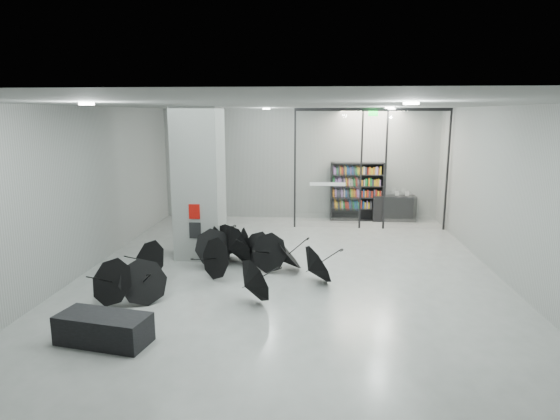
# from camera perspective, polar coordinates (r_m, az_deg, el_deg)

# --- Properties ---
(room) EXTENTS (14.00, 14.02, 4.01)m
(room) POSITION_cam_1_polar(r_m,az_deg,el_deg) (10.43, 1.03, 6.12)
(room) COLOR gray
(room) RESTS_ON ground
(column) EXTENTS (1.20, 1.20, 4.00)m
(column) POSITION_cam_1_polar(r_m,az_deg,el_deg) (12.88, -9.65, 3.21)
(column) COLOR slate
(column) RESTS_ON ground
(fire_cabinet) EXTENTS (0.28, 0.04, 0.38)m
(fire_cabinet) POSITION_cam_1_polar(r_m,az_deg,el_deg) (12.40, -10.23, -0.18)
(fire_cabinet) COLOR #A50A07
(fire_cabinet) RESTS_ON column
(info_panel) EXTENTS (0.30, 0.03, 0.42)m
(info_panel) POSITION_cam_1_polar(r_m,az_deg,el_deg) (12.51, -10.15, -2.43)
(info_panel) COLOR black
(info_panel) RESTS_ON column
(exit_sign) EXTENTS (0.30, 0.06, 0.15)m
(exit_sign) POSITION_cam_1_polar(r_m,az_deg,el_deg) (15.77, 11.11, 11.28)
(exit_sign) COLOR #0CE533
(exit_sign) RESTS_ON room
(glass_partition) EXTENTS (5.06, 0.08, 4.00)m
(glass_partition) POSITION_cam_1_polar(r_m,az_deg,el_deg) (16.05, 10.77, 5.43)
(glass_partition) COLOR silver
(glass_partition) RESTS_ON ground
(bench) EXTENTS (1.66, 0.95, 0.50)m
(bench) POSITION_cam_1_polar(r_m,az_deg,el_deg) (8.80, -20.39, -13.20)
(bench) COLOR black
(bench) RESTS_ON ground
(bookshelf) EXTENTS (1.92, 0.40, 2.10)m
(bookshelf) POSITION_cam_1_polar(r_m,az_deg,el_deg) (17.40, 9.20, 2.19)
(bookshelf) COLOR black
(bookshelf) RESTS_ON ground
(shop_counter) EXTENTS (1.55, 0.64, 0.92)m
(shop_counter) POSITION_cam_1_polar(r_m,az_deg,el_deg) (17.72, 13.44, 0.25)
(shop_counter) COLOR black
(shop_counter) RESTS_ON ground
(umbrella_cluster) EXTENTS (5.30, 4.28, 1.24)m
(umbrella_cluster) POSITION_cam_1_polar(r_m,az_deg,el_deg) (11.55, -6.62, -6.30)
(umbrella_cluster) COLOR black
(umbrella_cluster) RESTS_ON ground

